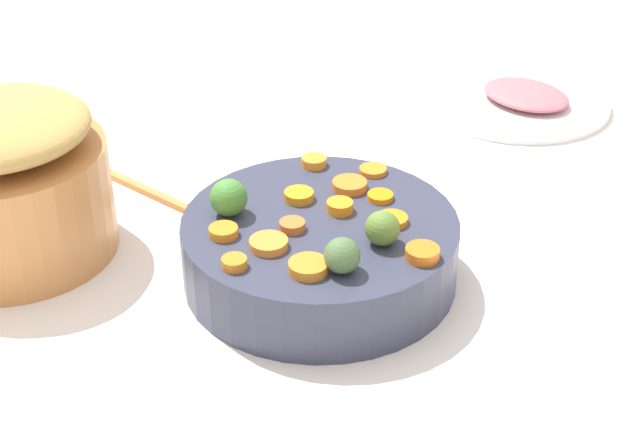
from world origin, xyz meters
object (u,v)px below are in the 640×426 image
object	(u,v)px
metal_pot	(10,200)
ham_plate	(515,100)
serving_bowl_carrots	(320,250)
wooden_spoon	(102,169)

from	to	relation	value
metal_pot	ham_plate	bearing A→B (deg)	-134.54
serving_bowl_carrots	metal_pot	size ratio (longest dim) A/B	1.30
metal_pot	ham_plate	size ratio (longest dim) A/B	0.82
wooden_spoon	ham_plate	size ratio (longest dim) A/B	0.87
serving_bowl_carrots	ham_plate	size ratio (longest dim) A/B	1.06
serving_bowl_carrots	metal_pot	xyz separation A→B (m)	(0.35, 0.02, 0.03)
wooden_spoon	ham_plate	distance (m)	0.61
wooden_spoon	ham_plate	xyz separation A→B (m)	(-0.51, -0.34, 0.00)
serving_bowl_carrots	wooden_spoon	size ratio (longest dim) A/B	1.23
wooden_spoon	ham_plate	bearing A→B (deg)	-145.93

